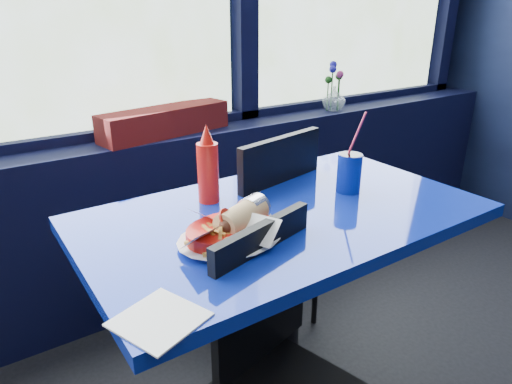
# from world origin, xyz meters

# --- Properties ---
(window_sill) EXTENTS (5.00, 0.26, 0.80)m
(window_sill) POSITION_xyz_m (0.00, 2.87, 0.40)
(window_sill) COLOR black
(window_sill) RESTS_ON ground
(near_table) EXTENTS (1.20, 0.70, 0.75)m
(near_table) POSITION_xyz_m (0.30, 2.00, 0.57)
(near_table) COLOR black
(near_table) RESTS_ON ground
(chair_near_front) EXTENTS (0.45, 0.46, 0.82)m
(chair_near_front) POSITION_xyz_m (0.08, 1.74, 0.47)
(chair_near_front) COLOR black
(chair_near_front) RESTS_ON ground
(chair_near_back) EXTENTS (0.49, 0.49, 0.91)m
(chair_near_back) POSITION_xyz_m (0.47, 2.32, 0.52)
(chair_near_back) COLOR black
(chair_near_back) RESTS_ON ground
(planter_box) EXTENTS (0.61, 0.25, 0.12)m
(planter_box) POSITION_xyz_m (0.30, 2.86, 0.86)
(planter_box) COLOR maroon
(planter_box) RESTS_ON window_sill
(flower_vase) EXTENTS (0.14, 0.15, 0.26)m
(flower_vase) POSITION_xyz_m (1.26, 2.82, 0.88)
(flower_vase) COLOR silver
(flower_vase) RESTS_ON window_sill
(food_basket) EXTENTS (0.26, 0.25, 0.09)m
(food_basket) POSITION_xyz_m (0.07, 1.92, 0.78)
(food_basket) COLOR red
(food_basket) RESTS_ON near_table
(ketchup_bottle) EXTENTS (0.07, 0.07, 0.25)m
(ketchup_bottle) POSITION_xyz_m (0.15, 2.19, 0.86)
(ketchup_bottle) COLOR red
(ketchup_bottle) RESTS_ON near_table
(soda_cup) EXTENTS (0.08, 0.08, 0.27)m
(soda_cup) POSITION_xyz_m (0.58, 2.01, 0.82)
(soda_cup) COLOR navy
(soda_cup) RESTS_ON near_table
(napkin) EXTENTS (0.20, 0.20, 0.00)m
(napkin) POSITION_xyz_m (-0.22, 1.72, 0.75)
(napkin) COLOR white
(napkin) RESTS_ON near_table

